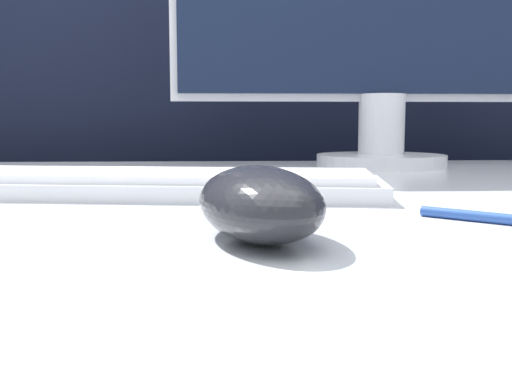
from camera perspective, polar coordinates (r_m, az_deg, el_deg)
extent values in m
cube|color=black|center=(1.24, -4.80, 3.49)|extent=(5.00, 0.03, 1.42)
ellipsoid|color=#232328|center=(0.37, 0.33, -1.07)|extent=(0.10, 0.14, 0.05)
cube|color=silver|center=(0.60, -9.10, 0.45)|extent=(0.45, 0.19, 0.02)
cube|color=white|center=(0.60, -9.12, 1.59)|extent=(0.42, 0.17, 0.01)
cylinder|color=white|center=(0.99, 11.79, 2.95)|extent=(0.21, 0.21, 0.02)
cylinder|color=white|center=(0.99, 11.87, 6.32)|extent=(0.07, 0.07, 0.10)
cylinder|color=#284C9E|center=(0.46, 23.14, -2.45)|extent=(0.10, 0.10, 0.01)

